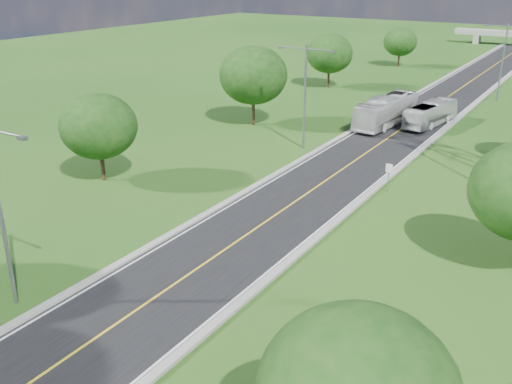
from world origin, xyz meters
TOP-DOWN VIEW (x-y plane):
  - ground at (0.00, 60.00)m, footprint 260.00×260.00m
  - road at (0.00, 66.00)m, footprint 8.00×150.00m
  - curb_left at (-4.25, 66.00)m, footprint 0.50×150.00m
  - curb_right at (4.25, 66.00)m, footprint 0.50×150.00m
  - speed_limit_sign at (5.20, 37.98)m, footprint 0.55×0.09m
  - streetlight_mid_left at (-6.00, 45.00)m, footprint 5.90×0.25m
  - streetlight_far_right at (6.00, 78.00)m, footprint 5.90×0.25m
  - tree_lb at (-16.00, 28.00)m, footprint 6.30×6.30m
  - tree_lc at (-15.00, 50.00)m, footprint 7.56×7.56m
  - tree_ld at (-17.00, 74.00)m, footprint 6.72×6.72m
  - tree_le at (-14.50, 98.00)m, footprint 5.88×5.88m
  - bus_outbound at (2.18, 59.98)m, footprint 3.69×9.70m
  - bus_inbound at (-2.09, 57.51)m, footprint 3.66×11.89m

SIDE VIEW (x-z plane):
  - ground at x=0.00m, z-range 0.00..0.00m
  - road at x=0.00m, z-range 0.00..0.06m
  - curb_left at x=-4.25m, z-range 0.00..0.22m
  - curb_right at x=4.25m, z-range 0.00..0.22m
  - bus_outbound at x=2.18m, z-range 0.06..2.70m
  - speed_limit_sign at x=5.20m, z-range 0.40..2.80m
  - bus_inbound at x=-2.09m, z-range 0.06..3.32m
  - tree_le at x=-14.50m, z-range 0.91..7.75m
  - tree_lb at x=-16.00m, z-range 0.98..8.31m
  - tree_ld at x=-17.00m, z-range 1.05..8.86m
  - tree_lc at x=-15.00m, z-range 1.18..9.97m
  - streetlight_mid_left at x=-6.00m, z-range 0.94..10.94m
  - streetlight_far_right at x=6.00m, z-range 0.94..10.94m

